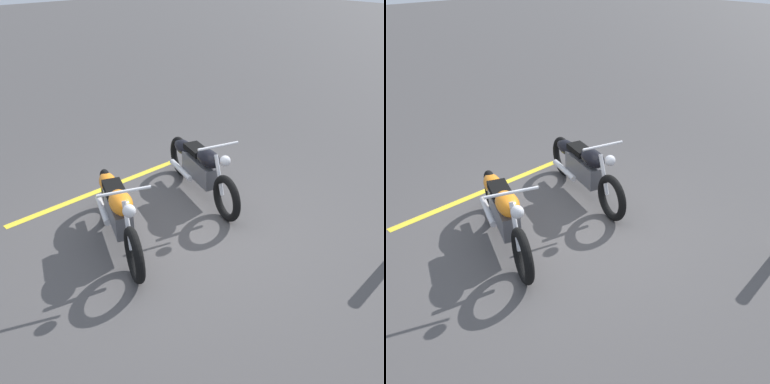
# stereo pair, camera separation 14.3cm
# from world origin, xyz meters

# --- Properties ---
(ground_plane) EXTENTS (60.00, 60.00, 0.00)m
(ground_plane) POSITION_xyz_m (0.00, 0.00, 0.00)
(ground_plane) COLOR #474444
(motorcycle_bright_foreground) EXTENTS (2.13, 0.91, 1.04)m
(motorcycle_bright_foreground) POSITION_xyz_m (-0.38, -0.80, 0.46)
(motorcycle_bright_foreground) COLOR black
(motorcycle_bright_foreground) RESTS_ON ground
(motorcycle_dark_foreground) EXTENTS (2.18, 0.79, 1.04)m
(motorcycle_dark_foreground) POSITION_xyz_m (-0.62, 0.83, 0.46)
(motorcycle_dark_foreground) COLOR black
(motorcycle_dark_foreground) RESTS_ON ground
(parking_stripe_near) EXTENTS (0.24, 3.20, 0.01)m
(parking_stripe_near) POSITION_xyz_m (-1.73, -0.27, 0.00)
(parking_stripe_near) COLOR yellow
(parking_stripe_near) RESTS_ON ground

